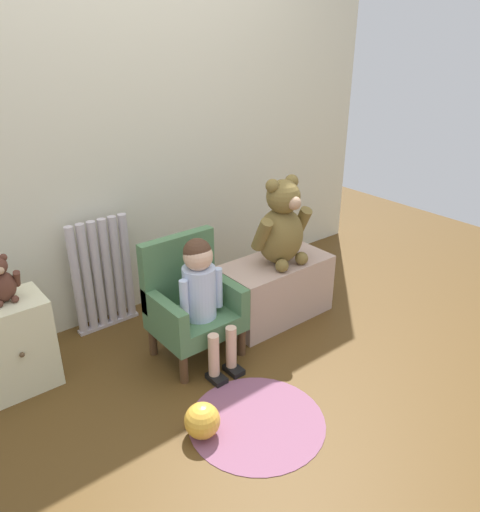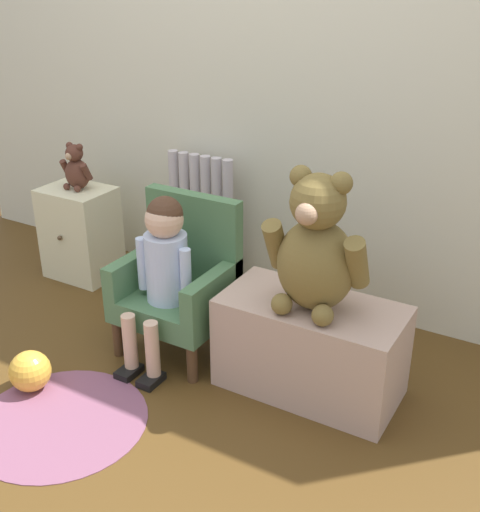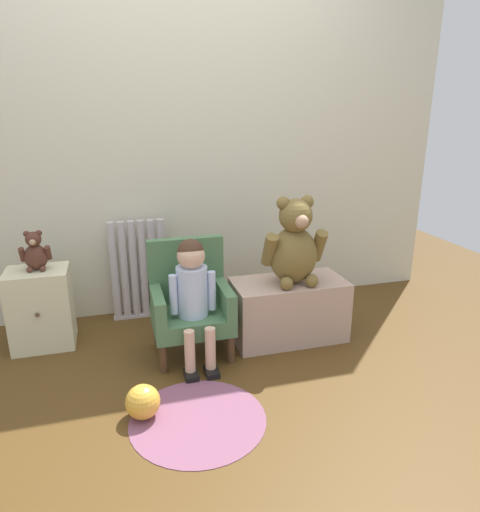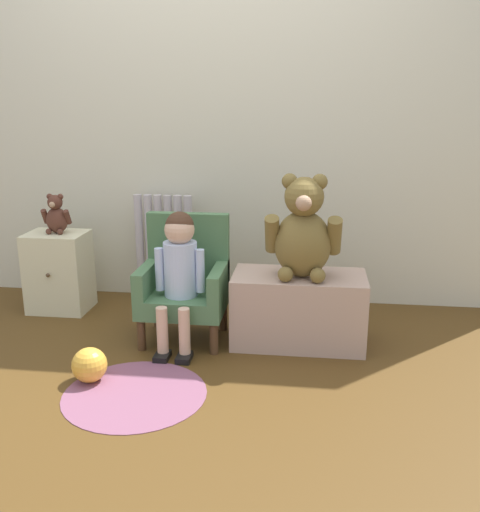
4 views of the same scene
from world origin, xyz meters
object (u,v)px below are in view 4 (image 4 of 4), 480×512
(radiator, at_px, (164,249))
(low_bench, at_px, (298,309))
(large_teddy_bear, at_px, (303,233))
(toy_ball, at_px, (89,365))
(child_figure, at_px, (179,261))
(small_teddy_bear, at_px, (56,216))
(child_armchair, at_px, (185,282))
(floor_rug, at_px, (135,394))
(small_dresser, at_px, (59,272))

(radiator, bearing_deg, low_bench, -32.97)
(large_teddy_bear, height_order, toy_ball, large_teddy_bear)
(child_figure, relative_size, low_bench, 1.03)
(large_teddy_bear, distance_m, small_teddy_bear, 1.47)
(child_armchair, bearing_deg, toy_ball, -120.05)
(small_teddy_bear, bearing_deg, toy_ball, -59.69)
(large_teddy_bear, height_order, small_teddy_bear, large_teddy_bear)
(child_figure, relative_size, floor_rug, 1.12)
(radiator, height_order, small_teddy_bear, small_teddy_bear)
(large_teddy_bear, height_order, floor_rug, large_teddy_bear)
(radiator, relative_size, large_teddy_bear, 1.30)
(floor_rug, bearing_deg, radiator, 97.88)
(radiator, bearing_deg, small_teddy_bear, -158.08)
(toy_ball, bearing_deg, large_teddy_bear, 29.04)
(low_bench, height_order, toy_ball, low_bench)
(radiator, bearing_deg, floor_rug, -82.12)
(radiator, distance_m, toy_ball, 1.12)
(child_figure, height_order, toy_ball, child_figure)
(small_teddy_bear, relative_size, floor_rug, 0.37)
(child_figure, xyz_separation_m, low_bench, (0.60, 0.09, -0.26))
(child_armchair, xyz_separation_m, toy_ball, (-0.32, -0.55, -0.22))
(small_dresser, xyz_separation_m, child_figure, (0.83, -0.40, 0.21))
(large_teddy_bear, xyz_separation_m, small_teddy_bear, (-1.43, 0.34, -0.02))
(child_figure, relative_size, small_teddy_bear, 3.02)
(floor_rug, bearing_deg, large_teddy_bear, 41.19)
(small_dresser, bearing_deg, child_figure, -25.91)
(radiator, bearing_deg, child_figure, -68.90)
(radiator, xyz_separation_m, toy_ball, (-0.07, -1.09, -0.25))
(radiator, relative_size, child_armchair, 1.03)
(radiator, relative_size, small_teddy_bear, 2.90)
(floor_rug, bearing_deg, child_armchair, 82.49)
(child_armchair, bearing_deg, floor_rug, -97.51)
(small_dresser, relative_size, child_armchair, 0.73)
(small_teddy_bear, bearing_deg, child_figure, -26.67)
(radiator, bearing_deg, toy_ball, -93.79)
(small_dresser, relative_size, toy_ball, 2.97)
(low_bench, bearing_deg, small_teddy_bear, 167.38)
(child_armchair, bearing_deg, large_teddy_bear, -3.54)
(floor_rug, xyz_separation_m, toy_ball, (-0.24, 0.09, 0.08))
(small_dresser, bearing_deg, low_bench, -12.21)
(large_teddy_bear, relative_size, floor_rug, 0.83)
(small_teddy_bear, bearing_deg, child_armchair, -20.31)
(large_teddy_bear, distance_m, toy_ball, 1.18)
(floor_rug, bearing_deg, child_figure, 80.99)
(low_bench, relative_size, floor_rug, 1.08)
(low_bench, bearing_deg, child_armchair, 178.68)
(radiator, xyz_separation_m, low_bench, (0.85, -0.55, -0.15))
(radiator, distance_m, floor_rug, 1.24)
(radiator, relative_size, floor_rug, 1.07)
(radiator, xyz_separation_m, child_figure, (0.25, -0.64, 0.12))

